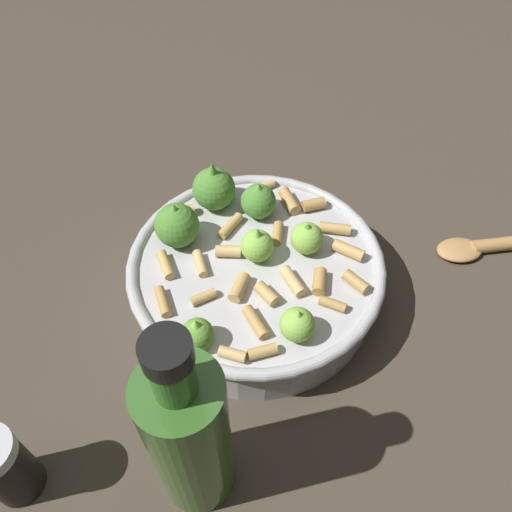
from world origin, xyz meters
TOP-DOWN VIEW (x-y plane):
  - ground_plane at (0.00, 0.00)m, footprint 2.40×2.40m
  - cooking_pan at (0.00, 0.00)m, footprint 0.26×0.26m
  - pepper_shaker at (-0.22, 0.17)m, footprint 0.04×0.04m
  - olive_oil_bottle at (-0.19, 0.02)m, footprint 0.06×0.06m

SIDE VIEW (x-z plane):
  - ground_plane at x=0.00m, z-range 0.00..0.00m
  - cooking_pan at x=0.00m, z-range -0.02..0.09m
  - pepper_shaker at x=-0.22m, z-range 0.00..0.08m
  - olive_oil_bottle at x=-0.19m, z-range -0.02..0.20m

